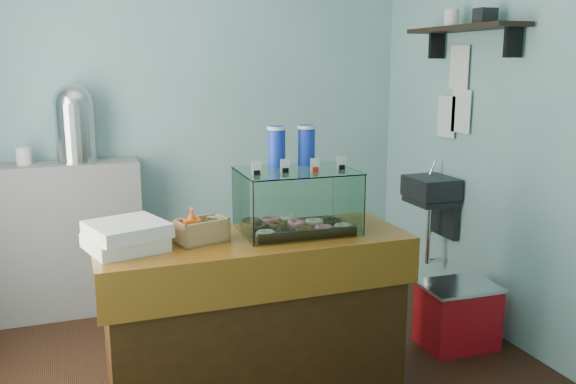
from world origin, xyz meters
name	(u,v)px	position (x,y,z in m)	size (l,w,h in m)	color
ground	(243,375)	(0.00, 0.00, 0.00)	(3.50, 3.50, 0.00)	black
room_shell	(242,77)	(0.03, 0.01, 1.71)	(3.54, 3.04, 2.82)	#74A6A9
counter	(255,318)	(0.00, -0.25, 0.46)	(1.60, 0.60, 0.90)	#3D210B
back_shelf	(69,239)	(-0.90, 1.32, 0.55)	(1.00, 0.32, 1.10)	gray
display_case	(295,197)	(0.25, -0.17, 1.08)	(0.61, 0.46, 0.55)	#321F0F
condiment_crate	(200,230)	(-0.28, -0.24, 0.97)	(0.28, 0.21, 0.19)	tan
pastry_boxes	(126,236)	(-0.63, -0.23, 0.97)	(0.43, 0.42, 0.13)	silver
coffee_urn	(74,121)	(-0.81, 1.32, 1.38)	(0.30, 0.30, 0.54)	silver
red_cooler	(457,315)	(1.39, -0.10, 0.21)	(0.48, 0.37, 0.41)	red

